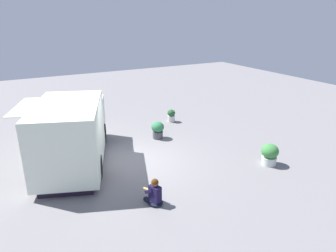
{
  "coord_description": "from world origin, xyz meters",
  "views": [
    {
      "loc": [
        10.44,
        -4.09,
        5.5
      ],
      "look_at": [
        0.02,
        1.57,
        1.21
      ],
      "focal_mm": 33.18,
      "sensor_mm": 36.0,
      "label": 1
    }
  ],
  "objects_px": {
    "food_truck": "(73,133)",
    "planter_flowering_near": "(171,115)",
    "person_customer": "(154,194)",
    "planter_flowering_far": "(158,129)",
    "planter_flowering_side": "(270,154)"
  },
  "relations": [
    {
      "from": "food_truck",
      "to": "planter_flowering_near",
      "type": "height_order",
      "value": "food_truck"
    },
    {
      "from": "food_truck",
      "to": "planter_flowering_far",
      "type": "xyz_separation_m",
      "value": [
        -0.71,
        3.97,
        -0.79
      ]
    },
    {
      "from": "food_truck",
      "to": "planter_flowering_side",
      "type": "relative_size",
      "value": 7.05
    },
    {
      "from": "person_customer",
      "to": "planter_flowering_far",
      "type": "relative_size",
      "value": 1.07
    },
    {
      "from": "planter_flowering_side",
      "to": "planter_flowering_near",
      "type": "bearing_deg",
      "value": -172.28
    },
    {
      "from": "planter_flowering_far",
      "to": "person_customer",
      "type": "bearing_deg",
      "value": -27.87
    },
    {
      "from": "food_truck",
      "to": "person_customer",
      "type": "xyz_separation_m",
      "value": [
        4.01,
        1.47,
        -0.88
      ]
    },
    {
      "from": "person_customer",
      "to": "planter_flowering_far",
      "type": "xyz_separation_m",
      "value": [
        -4.73,
        2.5,
        0.09
      ]
    },
    {
      "from": "food_truck",
      "to": "planter_flowering_near",
      "type": "bearing_deg",
      "value": 113.61
    },
    {
      "from": "person_customer",
      "to": "food_truck",
      "type": "bearing_deg",
      "value": -159.88
    },
    {
      "from": "planter_flowering_far",
      "to": "planter_flowering_side",
      "type": "distance_m",
      "value": 5.15
    },
    {
      "from": "food_truck",
      "to": "planter_flowering_near",
      "type": "relative_size",
      "value": 8.81
    },
    {
      "from": "planter_flowering_near",
      "to": "planter_flowering_side",
      "type": "relative_size",
      "value": 0.8
    },
    {
      "from": "person_customer",
      "to": "planter_flowering_far",
      "type": "distance_m",
      "value": 5.35
    },
    {
      "from": "food_truck",
      "to": "planter_flowering_near",
      "type": "xyz_separation_m",
      "value": [
        -2.48,
        5.68,
        -0.87
      ]
    }
  ]
}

